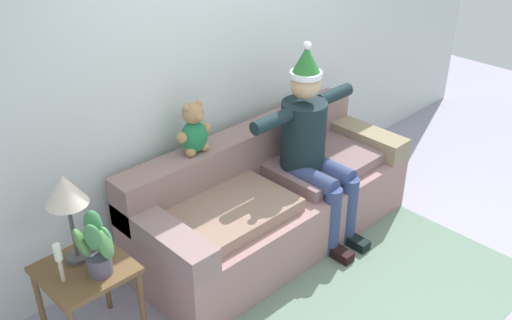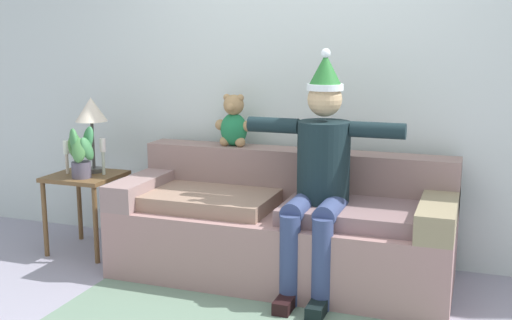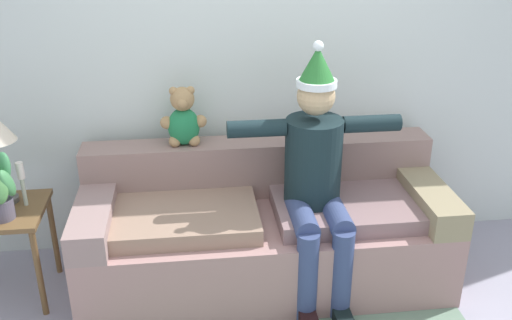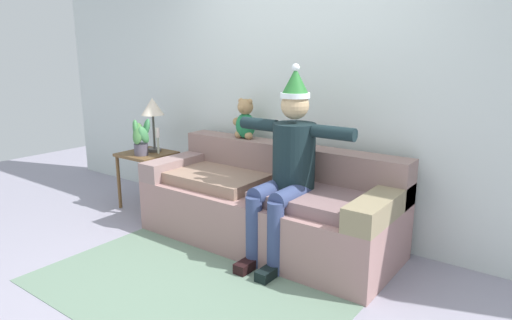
{
  "view_description": "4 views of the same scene",
  "coord_description": "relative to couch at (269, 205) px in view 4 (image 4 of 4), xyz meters",
  "views": [
    {
      "loc": [
        -2.66,
        -1.58,
        2.77
      ],
      "look_at": [
        -0.28,
        0.88,
        0.86
      ],
      "focal_mm": 40.61,
      "sensor_mm": 36.0,
      "label": 1
    },
    {
      "loc": [
        1.22,
        -2.92,
        1.61
      ],
      "look_at": [
        -0.13,
        0.84,
        0.83
      ],
      "focal_mm": 44.15,
      "sensor_mm": 36.0,
      "label": 2
    },
    {
      "loc": [
        -0.43,
        -2.12,
        2.23
      ],
      "look_at": [
        -0.07,
        0.88,
        0.88
      ],
      "focal_mm": 40.52,
      "sensor_mm": 36.0,
      "label": 3
    },
    {
      "loc": [
        2.08,
        -1.97,
        1.62
      ],
      "look_at": [
        -0.09,
        0.95,
        0.74
      ],
      "focal_mm": 30.97,
      "sensor_mm": 36.0,
      "label": 4
    }
  ],
  "objects": [
    {
      "name": "table_lamp",
      "position": [
        -1.54,
        0.07,
        0.71
      ],
      "size": [
        0.24,
        0.24,
        0.57
      ],
      "color": "#514E4B",
      "rests_on": "side_table"
    },
    {
      "name": "candle_tall",
      "position": [
        -1.7,
        -0.05,
        0.42
      ],
      "size": [
        0.04,
        0.04,
        0.25
      ],
      "color": "beige",
      "rests_on": "side_table"
    },
    {
      "name": "teddy_bear",
      "position": [
        -0.47,
        0.28,
        0.66
      ],
      "size": [
        0.29,
        0.17,
        0.38
      ],
      "color": "#1F7946",
      "rests_on": "couch"
    },
    {
      "name": "back_wall",
      "position": [
        0.0,
        0.53,
        1.01
      ],
      "size": [
        7.0,
        0.1,
        2.7
      ],
      "primitive_type": "cube",
      "color": "silver",
      "rests_on": "ground_plane"
    },
    {
      "name": "candle_short",
      "position": [
        -1.41,
        0.01,
        0.44
      ],
      "size": [
        0.04,
        0.04,
        0.27
      ],
      "color": "beige",
      "rests_on": "side_table"
    },
    {
      "name": "ground_plane",
      "position": [
        0.0,
        -1.02,
        -0.34
      ],
      "size": [
        10.0,
        10.0,
        0.0
      ],
      "primitive_type": "plane",
      "color": "#9691A3"
    },
    {
      "name": "area_rug",
      "position": [
        0.0,
        -1.04,
        -0.33
      ],
      "size": [
        2.22,
        1.35,
        0.01
      ],
      "primitive_type": "cube",
      "color": "slate",
      "rests_on": "ground_plane"
    },
    {
      "name": "person_seated",
      "position": [
        0.29,
        -0.16,
        0.45
      ],
      "size": [
        1.02,
        0.77,
        1.54
      ],
      "color": "#16262B",
      "rests_on": "ground_plane"
    },
    {
      "name": "couch",
      "position": [
        0.0,
        0.0,
        0.0
      ],
      "size": [
        2.25,
        0.89,
        0.83
      ],
      "color": "gray",
      "rests_on": "ground_plane"
    },
    {
      "name": "side_table",
      "position": [
        -1.55,
        -0.03,
        0.16
      ],
      "size": [
        0.5,
        0.49,
        0.6
      ],
      "color": "brown",
      "rests_on": "ground_plane"
    },
    {
      "name": "potted_plant",
      "position": [
        -1.51,
        -0.14,
        0.45
      ],
      "size": [
        0.24,
        0.26,
        0.38
      ],
      "color": "#544E5F",
      "rests_on": "side_table"
    }
  ]
}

